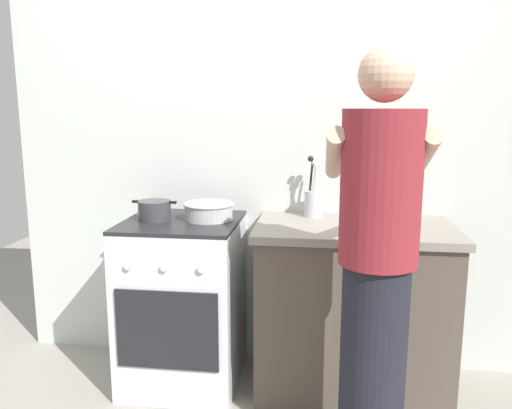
{
  "coord_description": "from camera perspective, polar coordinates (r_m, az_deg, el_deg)",
  "views": [
    {
      "loc": [
        0.38,
        -2.42,
        1.49
      ],
      "look_at": [
        0.05,
        0.12,
        1.0
      ],
      "focal_mm": 36.24,
      "sensor_mm": 36.0,
      "label": 1
    }
  ],
  "objects": [
    {
      "name": "utensil_crock",
      "position": [
        2.8,
        6.39,
        0.59
      ],
      "size": [
        0.1,
        0.1,
        0.33
      ],
      "color": "silver",
      "rests_on": "countertop"
    },
    {
      "name": "pot",
      "position": [
        2.76,
        -11.13,
        -0.64
      ],
      "size": [
        0.24,
        0.17,
        0.1
      ],
      "color": "#38383D",
      "rests_on": "stove_range"
    },
    {
      "name": "countertop",
      "position": [
        2.78,
        10.58,
        -11.32
      ],
      "size": [
        1.0,
        0.6,
        0.9
      ],
      "color": "brown",
      "rests_on": "ground"
    },
    {
      "name": "ground",
      "position": [
        2.87,
        -1.39,
        -20.49
      ],
      "size": [
        6.0,
        6.0,
        0.0
      ],
      "primitive_type": "plane",
      "color": "gray"
    },
    {
      "name": "back_wall",
      "position": [
        2.94,
        3.9,
        6.11
      ],
      "size": [
        3.2,
        0.1,
        2.5
      ],
      "color": "silver",
      "rests_on": "ground"
    },
    {
      "name": "stove_range",
      "position": [
        2.87,
        -8.02,
        -10.57
      ],
      "size": [
        0.6,
        0.62,
        0.9
      ],
      "color": "silver",
      "rests_on": "ground"
    },
    {
      "name": "mixing_bowl",
      "position": [
        2.73,
        -5.25,
        -0.65
      ],
      "size": [
        0.27,
        0.27,
        0.09
      ],
      "color": "#B7B7BC",
      "rests_on": "stove_range"
    },
    {
      "name": "person",
      "position": [
        2.05,
        13.18,
        -7.34
      ],
      "size": [
        0.41,
        0.5,
        1.7
      ],
      "color": "black",
      "rests_on": "ground"
    },
    {
      "name": "spice_bottle",
      "position": [
        2.64,
        12.38,
        -1.34
      ],
      "size": [
        0.04,
        0.04,
        0.09
      ],
      "color": "silver",
      "rests_on": "countertop"
    },
    {
      "name": "oil_bottle",
      "position": [
        2.65,
        15.53,
        0.01
      ],
      "size": [
        0.06,
        0.06,
        0.26
      ],
      "color": "gold",
      "rests_on": "countertop"
    }
  ]
}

